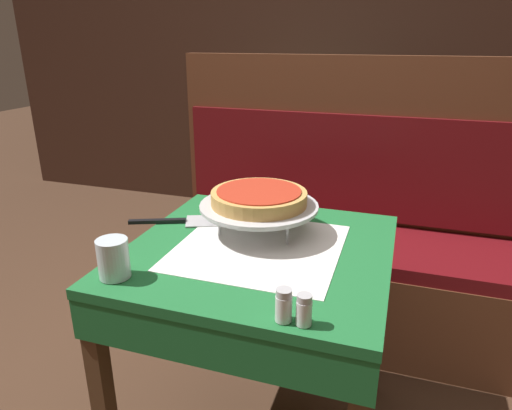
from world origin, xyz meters
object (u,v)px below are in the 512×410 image
condiment_caddy (317,125)px  booth_bench (349,258)px  pizza_server (181,221)px  salt_shaker (284,305)px  water_glass_near (113,258)px  napkin_holder (282,196)px  pizza_pan_stand (259,207)px  pepper_shaker (304,310)px  dining_table_rear (302,150)px  deep_dish_pizza (259,197)px  dining_table_front (259,275)px

condiment_caddy → booth_bench: bearing=-69.7°
pizza_server → salt_shaker: (0.49, -0.45, 0.04)m
salt_shaker → water_glass_near: bearing=173.7°
pizza_server → napkin_holder: napkin_holder is taller
booth_bench → pizza_pan_stand: bearing=-108.6°
pizza_server → booth_bench: bearing=53.5°
condiment_caddy → salt_shaker: bearing=-80.7°
pizza_server → napkin_holder: bearing=40.1°
booth_bench → napkin_holder: (-0.22, -0.44, 0.44)m
napkin_holder → pepper_shaker: bearing=-70.9°
dining_table_rear → booth_bench: bearing=-64.7°
deep_dish_pizza → pepper_shaker: size_ratio=4.12×
dining_table_rear → water_glass_near: water_glass_near is taller
dining_table_front → salt_shaker: size_ratio=9.83×
dining_table_rear → condiment_caddy: (0.08, 0.06, 0.16)m
pizza_server → water_glass_near: 0.40m
water_glass_near → salt_shaker: water_glass_near is taller
deep_dish_pizza → water_glass_near: bearing=-124.1°
deep_dish_pizza → napkin_holder: size_ratio=3.06×
pepper_shaker → condiment_caddy: bearing=100.5°
pepper_shaker → booth_bench: bearing=91.1°
dining_table_front → pizza_server: 0.35m
pizza_server → deep_dish_pizza: bearing=1.2°
booth_bench → pizza_server: (-0.51, -0.69, 0.40)m
water_glass_near → napkin_holder: size_ratio=1.07×
salt_shaker → deep_dish_pizza: bearing=114.3°
water_glass_near → booth_bench: bearing=65.2°
booth_bench → pizza_server: size_ratio=5.64×
pizza_server → condiment_caddy: bearing=85.5°
water_glass_near → condiment_caddy: 2.10m
pizza_pan_stand → condiment_caddy: condiment_caddy is taller
pizza_pan_stand → dining_table_front: bearing=-71.5°
deep_dish_pizza → dining_table_front: bearing=-71.5°
condiment_caddy → deep_dish_pizza: bearing=-85.1°
dining_table_rear → napkin_holder: bearing=-80.4°
dining_table_front → deep_dish_pizza: deep_dish_pizza is taller
dining_table_rear → condiment_caddy: 0.19m
dining_table_rear → condiment_caddy: bearing=35.1°
dining_table_rear → deep_dish_pizza: size_ratio=2.46×
pizza_pan_stand → salt_shaker: pizza_pan_stand is taller
booth_bench → salt_shaker: booth_bench is taller
deep_dish_pizza → pepper_shaker: bearing=-61.0°
pizza_pan_stand → salt_shaker: bearing=-65.7°
dining_table_front → deep_dish_pizza: bearing=108.5°
salt_shaker → napkin_holder: size_ratio=0.79×
deep_dish_pizza → booth_bench: bearing=71.4°
deep_dish_pizza → salt_shaker: deep_dish_pizza is taller
pizza_pan_stand → condiment_caddy: (-0.15, 1.70, -0.04)m
pizza_server → pepper_shaker: pepper_shaker is taller
booth_bench → pizza_pan_stand: (-0.23, -0.68, 0.48)m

